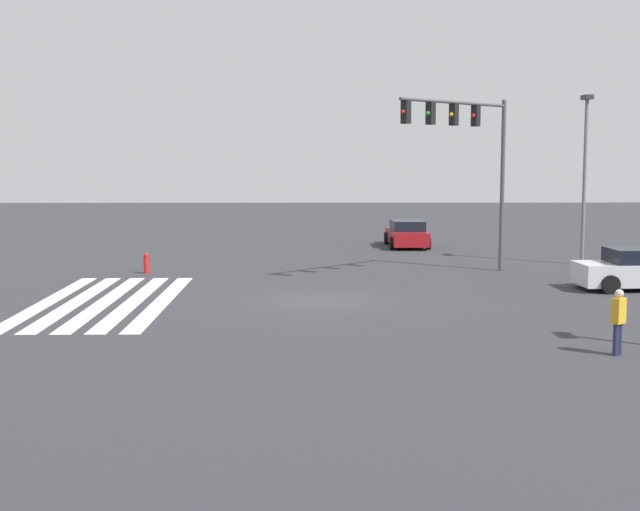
{
  "coord_description": "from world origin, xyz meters",
  "views": [
    {
      "loc": [
        29.59,
        -0.38,
        4.9
      ],
      "look_at": [
        0.0,
        0.0,
        1.54
      ],
      "focal_mm": 50.0,
      "sensor_mm": 36.0,
      "label": 1
    }
  ],
  "objects_px": {
    "car_1": "(407,234)",
    "pedestrian": "(618,319)",
    "traffic_signal_mast": "(468,141)",
    "fire_hydrant": "(146,263)",
    "car_2": "(636,270)",
    "street_light_pole_a": "(585,163)"
  },
  "relations": [
    {
      "from": "car_1",
      "to": "pedestrian",
      "type": "xyz_separation_m",
      "value": [
        25.88,
        2.32,
        0.22
      ]
    },
    {
      "from": "street_light_pole_a",
      "to": "pedestrian",
      "type": "bearing_deg",
      "value": -14.49
    },
    {
      "from": "car_2",
      "to": "car_1",
      "type": "bearing_deg",
      "value": -68.94
    },
    {
      "from": "traffic_signal_mast",
      "to": "car_1",
      "type": "xyz_separation_m",
      "value": [
        -11.62,
        -1.12,
        -4.74
      ]
    },
    {
      "from": "car_1",
      "to": "pedestrian",
      "type": "height_order",
      "value": "pedestrian"
    },
    {
      "from": "traffic_signal_mast",
      "to": "fire_hydrant",
      "type": "bearing_deg",
      "value": -49.74
    },
    {
      "from": "fire_hydrant",
      "to": "pedestrian",
      "type": "bearing_deg",
      "value": 42.97
    },
    {
      "from": "car_1",
      "to": "pedestrian",
      "type": "relative_size",
      "value": 2.83
    },
    {
      "from": "car_2",
      "to": "street_light_pole_a",
      "type": "bearing_deg",
      "value": -95.02
    },
    {
      "from": "pedestrian",
      "to": "car_1",
      "type": "bearing_deg",
      "value": -35.87
    },
    {
      "from": "car_2",
      "to": "pedestrian",
      "type": "relative_size",
      "value": 2.63
    },
    {
      "from": "pedestrian",
      "to": "street_light_pole_a",
      "type": "xyz_separation_m",
      "value": [
        -18.08,
        4.67,
        3.62
      ]
    },
    {
      "from": "traffic_signal_mast",
      "to": "fire_hydrant",
      "type": "height_order",
      "value": "traffic_signal_mast"
    },
    {
      "from": "pedestrian",
      "to": "fire_hydrant",
      "type": "distance_m",
      "value": 20.97
    },
    {
      "from": "pedestrian",
      "to": "street_light_pole_a",
      "type": "relative_size",
      "value": 0.22
    },
    {
      "from": "traffic_signal_mast",
      "to": "car_2",
      "type": "distance_m",
      "value": 8.13
    },
    {
      "from": "car_2",
      "to": "pedestrian",
      "type": "xyz_separation_m",
      "value": [
        10.64,
        -4.36,
        0.2
      ]
    },
    {
      "from": "pedestrian",
      "to": "fire_hydrant",
      "type": "bearing_deg",
      "value": 1.99
    },
    {
      "from": "car_1",
      "to": "street_light_pole_a",
      "type": "xyz_separation_m",
      "value": [
        7.8,
        6.99,
        3.84
      ]
    },
    {
      "from": "traffic_signal_mast",
      "to": "street_light_pole_a",
      "type": "distance_m",
      "value": 7.07
    },
    {
      "from": "fire_hydrant",
      "to": "traffic_signal_mast",
      "type": "bearing_deg",
      "value": 85.26
    },
    {
      "from": "car_2",
      "to": "pedestrian",
      "type": "bearing_deg",
      "value": 65.1
    }
  ]
}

